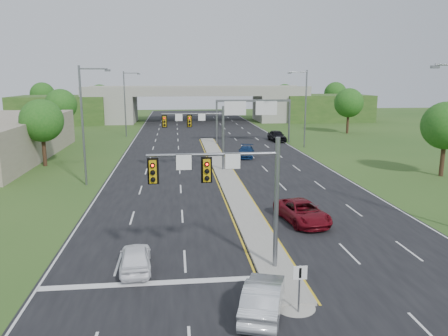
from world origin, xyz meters
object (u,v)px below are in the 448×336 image
object	(u,v)px
signal_mast_near	(233,183)
car_far_b	(246,152)
signal_mast_far	(202,128)
car_white	(135,257)
car_far_a	(302,212)
car_far_c	(277,136)
overpass	(197,106)
keep_right_sign	(300,281)
car_silver	(263,297)
sign_gantry	(252,109)

from	to	relation	value
signal_mast_near	car_far_b	xyz separation A→B (m)	(6.06, 33.05, -4.01)
signal_mast_far	car_white	world-z (taller)	signal_mast_far
car_far_a	car_far_c	distance (m)	40.14
overpass	car_far_a	distance (m)	72.92
keep_right_sign	overpass	size ratio (longest dim) A/B	0.03
car_far_a	car_far_b	distance (m)	25.75
signal_mast_near	car_silver	size ratio (longest dim) A/B	1.57
car_far_b	car_far_a	bearing A→B (deg)	-77.77
overpass	sign_gantry	bearing A→B (deg)	-79.21
sign_gantry	car_far_c	bearing A→B (deg)	22.04
car_white	car_far_c	world-z (taller)	car_far_c
car_silver	car_far_b	bearing A→B (deg)	-80.18
overpass	car_silver	bearing A→B (deg)	-91.02
signal_mast_near	keep_right_sign	world-z (taller)	signal_mast_near
signal_mast_near	overpass	bearing A→B (deg)	88.38
keep_right_sign	overpass	world-z (taller)	overpass
car_far_c	car_far_b	bearing A→B (deg)	-122.86
keep_right_sign	car_silver	bearing A→B (deg)	171.71
car_far_b	car_far_c	xyz separation A→B (m)	(7.20, 13.70, 0.16)
signal_mast_far	car_far_a	bearing A→B (deg)	-71.72
signal_mast_near	car_white	distance (m)	6.48
keep_right_sign	car_far_b	xyz separation A→B (m)	(3.80, 37.50, -0.80)
signal_mast_far	car_far_b	world-z (taller)	signal_mast_far
car_far_a	car_far_b	bearing A→B (deg)	80.10
keep_right_sign	car_silver	size ratio (longest dim) A/B	0.49
signal_mast_far	car_far_b	size ratio (longest dim) A/B	1.47
signal_mast_near	sign_gantry	world-z (taller)	signal_mast_near
car_far_b	signal_mast_far	bearing A→B (deg)	-114.29
keep_right_sign	car_far_a	xyz separation A→B (m)	(3.58, 11.75, -0.75)
signal_mast_near	sign_gantry	size ratio (longest dim) A/B	0.60
car_silver	car_far_c	xyz separation A→B (m)	(12.50, 50.98, 0.12)
overpass	car_silver	size ratio (longest dim) A/B	17.95
sign_gantry	car_far_a	xyz separation A→B (m)	(-3.10, -37.70, -4.47)
car_far_a	car_silver	bearing A→B (deg)	-123.22
sign_gantry	car_far_c	xyz separation A→B (m)	(4.32, 1.75, -4.36)
signal_mast_near	car_far_c	bearing A→B (deg)	74.16
signal_mast_near	car_far_a	xyz separation A→B (m)	(5.85, 7.30, -3.96)
car_silver	car_far_a	bearing A→B (deg)	-95.89
car_far_b	sign_gantry	bearing A→B (deg)	89.12
car_white	car_silver	world-z (taller)	car_silver
signal_mast_far	car_far_a	world-z (taller)	signal_mast_far
keep_right_sign	sign_gantry	xyz separation A→B (m)	(6.68, 49.45, 3.72)
overpass	car_far_c	bearing A→B (deg)	-71.74
signal_mast_far	car_far_a	xyz separation A→B (m)	(5.85, -17.70, -3.96)
car_silver	sign_gantry	bearing A→B (deg)	-81.53
overpass	car_white	xyz separation A→B (m)	(-7.28, -79.31, -2.86)
car_silver	car_far_a	xyz separation A→B (m)	(5.08, 11.53, 0.01)
signal_mast_near	signal_mast_far	distance (m)	25.00
signal_mast_near	keep_right_sign	distance (m)	5.94
signal_mast_near	car_far_c	xyz separation A→B (m)	(13.26, 46.74, -3.85)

